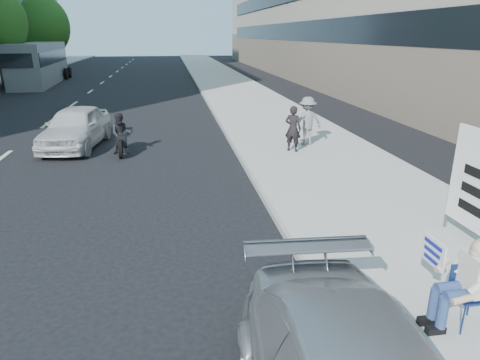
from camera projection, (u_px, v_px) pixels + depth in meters
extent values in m
plane|color=black|center=(219.00, 260.00, 7.92)|extent=(160.00, 160.00, 0.00)
cube|color=#A4A199|center=(246.00, 99.00, 27.19)|extent=(5.00, 120.00, 0.15)
cylinder|color=#382616|center=(1.00, 68.00, 33.39)|extent=(0.30, 0.30, 2.97)
cylinder|color=#382616|center=(48.00, 60.00, 46.53)|extent=(0.30, 0.30, 2.62)
ellipsoid|color=#215215|center=(43.00, 26.00, 45.40)|extent=(5.40, 5.40, 6.21)
cylinder|color=navy|center=(463.00, 320.00, 5.67)|extent=(0.02, 0.02, 0.45)
cylinder|color=navy|center=(446.00, 304.00, 6.01)|extent=(0.02, 0.02, 0.45)
cylinder|color=navy|center=(470.00, 302.00, 6.06)|extent=(0.02, 0.02, 0.45)
cube|color=navy|center=(469.00, 296.00, 5.79)|extent=(0.40, 0.40, 0.03)
cube|color=navy|center=(463.00, 276.00, 5.91)|extent=(0.40, 0.02, 0.40)
cylinder|color=navy|center=(460.00, 296.00, 5.64)|extent=(0.44, 0.17, 0.17)
cylinder|color=navy|center=(442.00, 312.00, 5.68)|extent=(0.14, 0.14, 0.46)
cube|color=black|center=(435.00, 330.00, 5.76)|extent=(0.26, 0.11, 0.10)
cylinder|color=navy|center=(451.00, 288.00, 5.82)|extent=(0.44, 0.17, 0.17)
cylinder|color=navy|center=(434.00, 304.00, 5.86)|extent=(0.14, 0.14, 0.46)
cube|color=black|center=(427.00, 320.00, 5.94)|extent=(0.26, 0.11, 0.10)
cube|color=beige|center=(475.00, 273.00, 5.68)|extent=(0.26, 0.42, 0.56)
sphere|color=tan|center=(480.00, 248.00, 5.56)|extent=(0.23, 0.23, 0.23)
ellipsoid|color=gray|center=(474.00, 254.00, 5.57)|extent=(0.10, 0.14, 0.13)
cylinder|color=beige|center=(479.00, 286.00, 5.45)|extent=(0.30, 0.10, 0.25)
cylinder|color=tan|center=(462.00, 300.00, 5.48)|extent=(0.29, 0.09, 0.14)
cylinder|color=beige|center=(458.00, 263.00, 5.91)|extent=(0.26, 0.20, 0.32)
cylinder|color=tan|center=(442.00, 265.00, 6.05)|extent=(0.30, 0.21, 0.18)
cube|color=white|center=(433.00, 252.00, 6.14)|extent=(0.03, 0.55, 0.40)
imported|color=slate|center=(307.00, 121.00, 15.35)|extent=(1.18, 0.75, 1.73)
imported|color=black|center=(293.00, 129.00, 14.53)|extent=(0.68, 0.64, 1.56)
cylinder|color=#4C4C4C|center=(453.00, 177.00, 8.61)|extent=(0.06, 0.06, 2.20)
imported|color=silver|center=(76.00, 127.00, 15.69)|extent=(2.31, 4.57, 1.49)
cylinder|color=black|center=(121.00, 149.00, 14.34)|extent=(0.15, 0.64, 0.64)
cylinder|color=black|center=(124.00, 139.00, 15.65)|extent=(0.15, 0.64, 0.64)
cube|color=black|center=(122.00, 138.00, 14.92)|extent=(0.31, 1.21, 0.35)
imported|color=black|center=(121.00, 134.00, 14.77)|extent=(0.72, 0.57, 1.42)
cube|color=slate|center=(39.00, 64.00, 35.67)|extent=(3.20, 12.13, 3.30)
cube|color=black|center=(22.00, 57.00, 35.30)|extent=(0.73, 11.48, 1.00)
cube|color=black|center=(54.00, 57.00, 35.68)|extent=(0.73, 11.48, 1.00)
cube|color=black|center=(14.00, 61.00, 29.87)|extent=(2.40, 0.20, 1.00)
cylinder|color=black|center=(7.00, 84.00, 31.65)|extent=(0.31, 1.01, 1.00)
cylinder|color=black|center=(43.00, 83.00, 32.03)|extent=(0.31, 1.01, 1.00)
cylinder|color=black|center=(16.00, 81.00, 33.52)|extent=(0.31, 1.01, 1.00)
cylinder|color=black|center=(49.00, 80.00, 33.89)|extent=(0.31, 1.01, 1.00)
cylinder|color=black|center=(37.00, 74.00, 39.12)|extent=(0.31, 1.01, 1.00)
cylinder|color=black|center=(66.00, 74.00, 39.50)|extent=(0.31, 1.01, 1.00)
cylinder|color=black|center=(42.00, 73.00, 40.52)|extent=(0.31, 1.01, 1.00)
cylinder|color=black|center=(70.00, 72.00, 40.90)|extent=(0.31, 1.01, 1.00)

